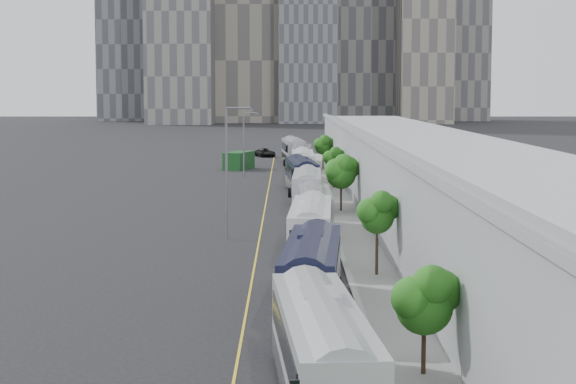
{
  "coord_description": "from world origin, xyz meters",
  "views": [
    {
      "loc": [
        0.46,
        -26.53,
        10.81
      ],
      "look_at": [
        0.62,
        48.33,
        3.0
      ],
      "focal_mm": 60.0,
      "sensor_mm": 36.0,
      "label": 1
    }
  ],
  "objects_px": {
    "bus_1": "(312,280)",
    "bus_4": "(307,193)",
    "bus_3": "(315,214)",
    "street_lamp_far": "(245,139)",
    "bus_0": "(321,364)",
    "suv": "(265,153)",
    "bus_8": "(293,153)",
    "shipping_container": "(239,161)",
    "bus_5": "(301,178)",
    "street_lamp_near": "(229,164)",
    "bus_7": "(301,160)",
    "bus_6": "(303,168)",
    "bus_2": "(311,234)"
  },
  "relations": [
    {
      "from": "street_lamp_near",
      "to": "bus_6",
      "type": "bearing_deg",
      "value": 82.25
    },
    {
      "from": "bus_6",
      "to": "shipping_container",
      "type": "xyz_separation_m",
      "value": [
        -8.63,
        18.58,
        -0.4
      ]
    },
    {
      "from": "bus_8",
      "to": "street_lamp_far",
      "type": "height_order",
      "value": "street_lamp_far"
    },
    {
      "from": "bus_7",
      "to": "suv",
      "type": "distance_m",
      "value": 28.99
    },
    {
      "from": "bus_1",
      "to": "suv",
      "type": "relative_size",
      "value": 2.54
    },
    {
      "from": "bus_6",
      "to": "bus_7",
      "type": "bearing_deg",
      "value": 90.0
    },
    {
      "from": "bus_6",
      "to": "bus_8",
      "type": "distance_m",
      "value": 28.92
    },
    {
      "from": "bus_5",
      "to": "shipping_container",
      "type": "distance_m",
      "value": 32.51
    },
    {
      "from": "bus_2",
      "to": "shipping_container",
      "type": "relative_size",
      "value": 2.15
    },
    {
      "from": "bus_3",
      "to": "bus_8",
      "type": "bearing_deg",
      "value": 91.31
    },
    {
      "from": "bus_8",
      "to": "street_lamp_near",
      "type": "distance_m",
      "value": 74.86
    },
    {
      "from": "street_lamp_far",
      "to": "shipping_container",
      "type": "relative_size",
      "value": 1.37
    },
    {
      "from": "street_lamp_far",
      "to": "bus_8",
      "type": "bearing_deg",
      "value": 73.98
    },
    {
      "from": "bus_2",
      "to": "street_lamp_near",
      "type": "xyz_separation_m",
      "value": [
        -5.82,
        8.29,
        3.98
      ]
    },
    {
      "from": "bus_5",
      "to": "suv",
      "type": "height_order",
      "value": "bus_5"
    },
    {
      "from": "street_lamp_far",
      "to": "bus_5",
      "type": "bearing_deg",
      "value": -70.8
    },
    {
      "from": "bus_4",
      "to": "shipping_container",
      "type": "xyz_separation_m",
      "value": [
        -8.56,
        46.63,
        -0.33
      ]
    },
    {
      "from": "bus_1",
      "to": "shipping_container",
      "type": "distance_m",
      "value": 88.24
    },
    {
      "from": "bus_1",
      "to": "bus_6",
      "type": "bearing_deg",
      "value": 93.61
    },
    {
      "from": "bus_1",
      "to": "street_lamp_near",
      "type": "height_order",
      "value": "street_lamp_near"
    },
    {
      "from": "bus_6",
      "to": "street_lamp_near",
      "type": "bearing_deg",
      "value": -97.39
    },
    {
      "from": "bus_0",
      "to": "bus_4",
      "type": "relative_size",
      "value": 1.03
    },
    {
      "from": "bus_7",
      "to": "street_lamp_far",
      "type": "relative_size",
      "value": 1.53
    },
    {
      "from": "bus_0",
      "to": "street_lamp_near",
      "type": "height_order",
      "value": "street_lamp_near"
    },
    {
      "from": "bus_8",
      "to": "suv",
      "type": "bearing_deg",
      "value": 102.45
    },
    {
      "from": "bus_0",
      "to": "bus_3",
      "type": "bearing_deg",
      "value": 84.47
    },
    {
      "from": "bus_1",
      "to": "bus_3",
      "type": "relative_size",
      "value": 1.07
    },
    {
      "from": "bus_3",
      "to": "street_lamp_far",
      "type": "bearing_deg",
      "value": 98.93
    },
    {
      "from": "bus_5",
      "to": "suv",
      "type": "bearing_deg",
      "value": 90.94
    },
    {
      "from": "bus_5",
      "to": "street_lamp_near",
      "type": "height_order",
      "value": "street_lamp_near"
    },
    {
      "from": "bus_3",
      "to": "suv",
      "type": "bearing_deg",
      "value": 94.16
    },
    {
      "from": "bus_4",
      "to": "suv",
      "type": "relative_size",
      "value": 2.49
    },
    {
      "from": "bus_7",
      "to": "bus_6",
      "type": "bearing_deg",
      "value": -87.85
    },
    {
      "from": "bus_0",
      "to": "street_lamp_near",
      "type": "relative_size",
      "value": 1.35
    },
    {
      "from": "bus_0",
      "to": "suv",
      "type": "bearing_deg",
      "value": 87.97
    },
    {
      "from": "bus_0",
      "to": "street_lamp_far",
      "type": "xyz_separation_m",
      "value": [
        -6.4,
        90.84,
        3.2
      ]
    },
    {
      "from": "bus_5",
      "to": "bus_3",
      "type": "bearing_deg",
      "value": -93.08
    },
    {
      "from": "bus_1",
      "to": "shipping_container",
      "type": "xyz_separation_m",
      "value": [
        -7.88,
        87.89,
        -0.36
      ]
    },
    {
      "from": "street_lamp_far",
      "to": "suv",
      "type": "height_order",
      "value": "street_lamp_far"
    },
    {
      "from": "bus_0",
      "to": "bus_1",
      "type": "height_order",
      "value": "bus_0"
    },
    {
      "from": "bus_0",
      "to": "suv",
      "type": "height_order",
      "value": "bus_0"
    },
    {
      "from": "bus_1",
      "to": "bus_4",
      "type": "height_order",
      "value": "bus_1"
    },
    {
      "from": "bus_4",
      "to": "street_lamp_far",
      "type": "height_order",
      "value": "street_lamp_far"
    },
    {
      "from": "bus_0",
      "to": "bus_7",
      "type": "relative_size",
      "value": 1.04
    },
    {
      "from": "bus_5",
      "to": "bus_8",
      "type": "height_order",
      "value": "bus_8"
    },
    {
      "from": "bus_3",
      "to": "suv",
      "type": "relative_size",
      "value": 2.37
    },
    {
      "from": "bus_1",
      "to": "street_lamp_near",
      "type": "distance_m",
      "value": 24.59
    },
    {
      "from": "street_lamp_far",
      "to": "bus_7",
      "type": "bearing_deg",
      "value": 51.35
    },
    {
      "from": "bus_3",
      "to": "suv",
      "type": "distance_m",
      "value": 87.5
    },
    {
      "from": "bus_8",
      "to": "street_lamp_far",
      "type": "xyz_separation_m",
      "value": [
        -6.34,
        -22.08,
        3.14
      ]
    }
  ]
}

